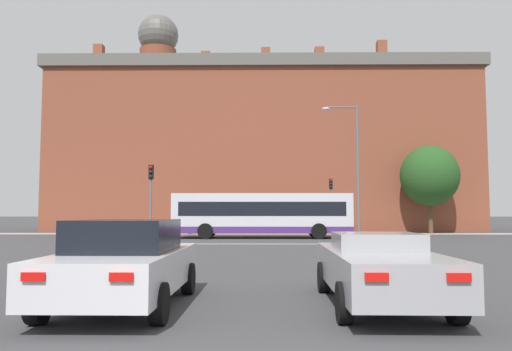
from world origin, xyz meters
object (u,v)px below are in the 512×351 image
object	(u,v)px
car_saloon_left	(125,263)
car_roadster_right	(378,267)
pedestrian_waiting	(190,220)
traffic_light_near_left	(151,191)
traffic_light_far_right	(331,197)
street_lamp_junction	(352,158)
bus_crossing_lead	(262,214)

from	to	relation	value
car_saloon_left	car_roadster_right	xyz separation A→B (m)	(4.59, 0.19, -0.10)
pedestrian_waiting	car_roadster_right	bearing A→B (deg)	134.95
traffic_light_near_left	pedestrian_waiting	distance (m)	11.59
traffic_light_far_right	street_lamp_junction	bearing A→B (deg)	-88.80
car_saloon_left	street_lamp_junction	bearing A→B (deg)	70.03
car_roadster_right	traffic_light_far_right	size ratio (longest dim) A/B	1.14
car_roadster_right	traffic_light_near_left	bearing A→B (deg)	115.45
traffic_light_near_left	traffic_light_far_right	world-z (taller)	traffic_light_near_left
car_saloon_left	traffic_light_near_left	xyz separation A→B (m)	(-3.67, 18.42, 2.11)
bus_crossing_lead	street_lamp_junction	xyz separation A→B (m)	(5.57, -2.39, 3.47)
traffic_light_far_right	street_lamp_junction	size ratio (longest dim) A/B	0.52
bus_crossing_lead	street_lamp_junction	bearing A→B (deg)	-113.26
street_lamp_junction	pedestrian_waiting	world-z (taller)	street_lamp_junction
traffic_light_far_right	traffic_light_near_left	bearing A→B (deg)	-135.14
car_roadster_right	traffic_light_near_left	world-z (taller)	traffic_light_near_left
bus_crossing_lead	traffic_light_far_right	xyz separation A→B (m)	(5.39, 5.87, 1.33)
car_saloon_left	pedestrian_waiting	bearing A→B (deg)	96.45
car_saloon_left	car_roadster_right	size ratio (longest dim) A/B	0.94
car_roadster_right	traffic_light_near_left	distance (m)	20.14
car_roadster_right	traffic_light_far_right	distance (m)	29.99
car_roadster_right	traffic_light_near_left	xyz separation A→B (m)	(-8.26, 18.23, 2.21)
traffic_light_far_right	street_lamp_junction	xyz separation A→B (m)	(0.17, -8.26, 2.14)
car_saloon_left	traffic_light_far_right	size ratio (longest dim) A/B	1.08
car_roadster_right	traffic_light_near_left	size ratio (longest dim) A/B	1.14
pedestrian_waiting	traffic_light_near_left	bearing A→B (deg)	117.72
traffic_light_far_right	pedestrian_waiting	size ratio (longest dim) A/B	2.33
bus_crossing_lead	traffic_light_near_left	distance (m)	8.45
bus_crossing_lead	car_saloon_left	bearing A→B (deg)	174.09
car_roadster_right	street_lamp_junction	world-z (taller)	street_lamp_junction
street_lamp_junction	pedestrian_waiting	distance (m)	14.43
car_roadster_right	bus_crossing_lead	bearing A→B (deg)	96.11
traffic_light_far_right	pedestrian_waiting	world-z (taller)	traffic_light_far_right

